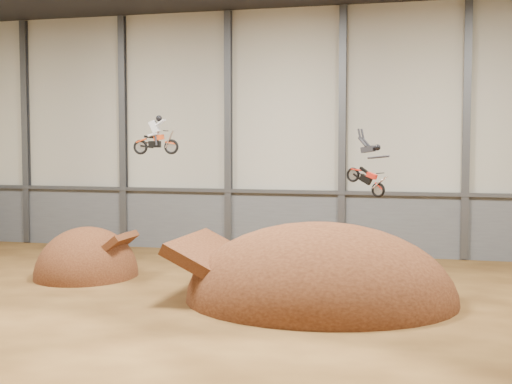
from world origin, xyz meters
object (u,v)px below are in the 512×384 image
Objects in this scene: takeoff_ramp at (87,276)px; fmx_rider_a at (156,133)px; landing_ramp at (320,300)px; fmx_rider_b at (363,162)px.

fmx_rider_a is at bearing 29.13° from takeoff_ramp.
landing_ramp is 4.88× the size of fmx_rider_a.
landing_ramp is at bearing -130.43° from fmx_rider_b.
takeoff_ramp is 11.81m from landing_ramp.
fmx_rider_b is (13.17, -1.52, 5.57)m from takeoff_ramp.
fmx_rider_a is 0.90× the size of fmx_rider_b.
fmx_rider_b reaches higher than landing_ramp.
landing_ramp is 5.84m from fmx_rider_b.
fmx_rider_a is (-8.67, 3.93, 6.81)m from landing_ramp.
fmx_rider_a is at bearing 155.61° from landing_ramp.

